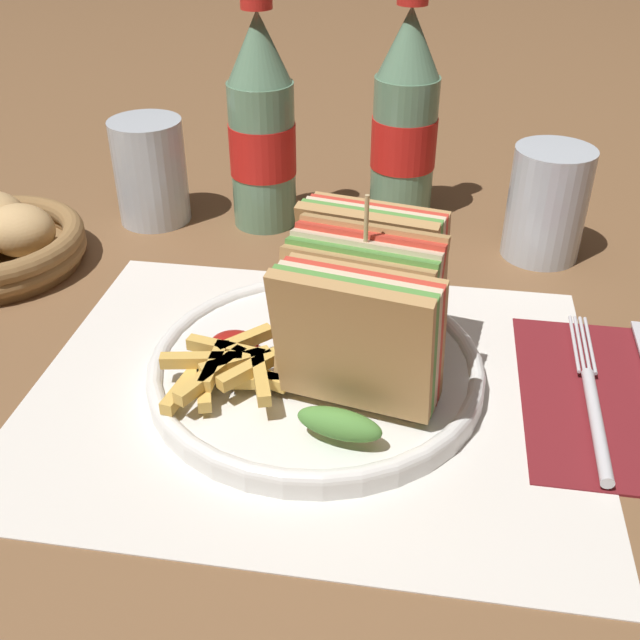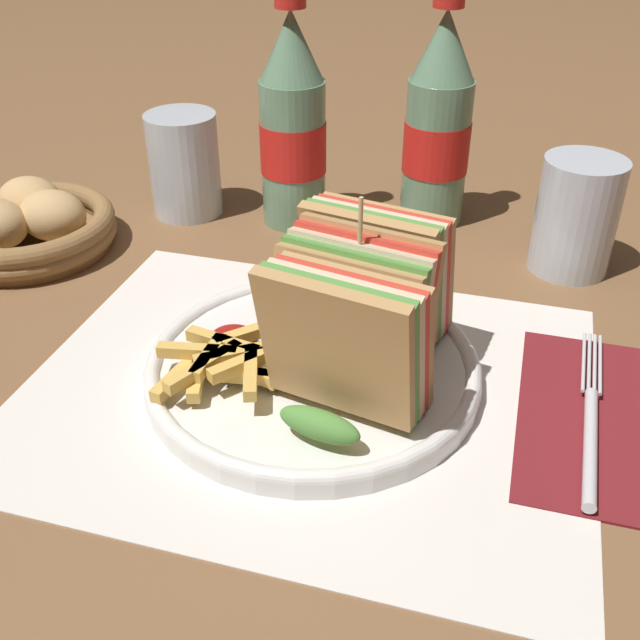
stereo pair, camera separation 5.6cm
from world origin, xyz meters
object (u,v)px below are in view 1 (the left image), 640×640
(plate_main, at_px, (316,368))
(fork, at_px, (593,405))
(club_sandwich, at_px, (364,308))
(coke_bottle_near, at_px, (262,128))
(glass_near, at_px, (547,204))
(coke_bottle_far, at_px, (405,122))
(glass_far, at_px, (150,171))

(plate_main, xyz_separation_m, fork, (0.20, -0.01, -0.00))
(club_sandwich, relative_size, coke_bottle_near, 0.82)
(coke_bottle_near, distance_m, glass_near, 0.28)
(fork, distance_m, coke_bottle_far, 0.36)
(club_sandwich, distance_m, glass_near, 0.28)
(fork, distance_m, glass_near, 0.24)
(coke_bottle_near, bearing_deg, coke_bottle_far, 16.61)
(fork, relative_size, glass_near, 1.80)
(club_sandwich, height_order, glass_far, club_sandwich)
(fork, xyz_separation_m, coke_bottle_near, (-0.30, 0.27, 0.09))
(coke_bottle_far, bearing_deg, plate_main, -97.96)
(coke_bottle_near, relative_size, glass_far, 2.20)
(fork, xyz_separation_m, coke_bottle_far, (-0.16, 0.31, 0.09))
(club_sandwich, bearing_deg, glass_far, 134.59)
(plate_main, relative_size, club_sandwich, 1.29)
(plate_main, height_order, fork, plate_main)
(club_sandwich, bearing_deg, glass_near, 57.66)
(plate_main, bearing_deg, glass_near, 51.61)
(coke_bottle_near, height_order, glass_near, coke_bottle_near)
(glass_far, bearing_deg, glass_near, -2.51)
(coke_bottle_far, xyz_separation_m, glass_far, (-0.25, -0.05, -0.05))
(coke_bottle_near, bearing_deg, glass_near, -5.91)
(plate_main, xyz_separation_m, glass_near, (0.18, 0.23, 0.04))
(plate_main, bearing_deg, coke_bottle_far, 82.04)
(glass_near, distance_m, glass_far, 0.40)
(coke_bottle_near, xyz_separation_m, coke_bottle_far, (0.14, 0.04, 0.00))
(fork, height_order, glass_near, glass_near)
(fork, height_order, coke_bottle_near, coke_bottle_near)
(glass_near, bearing_deg, plate_main, -128.39)
(plate_main, xyz_separation_m, coke_bottle_far, (0.04, 0.30, 0.09))
(plate_main, height_order, club_sandwich, club_sandwich)
(club_sandwich, height_order, coke_bottle_near, coke_bottle_near)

